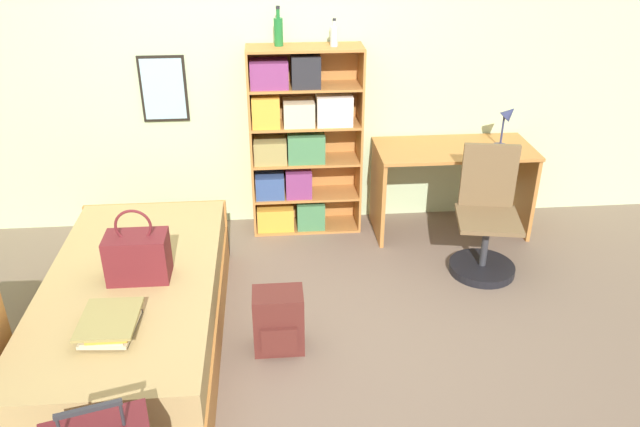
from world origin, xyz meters
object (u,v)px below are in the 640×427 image
Objects in this scene: bottle_brown at (334,36)px; book_stack_on_bed at (111,325)px; handbag at (138,256)px; backpack at (279,321)px; bed at (135,310)px; bookcase at (296,143)px; bottle_green at (278,31)px; desk at (452,173)px; desk_lamp at (507,120)px; desk_chair at (485,233)px.

book_stack_on_bed is at bearing -125.22° from bottle_brown.
handbag reaches higher than backpack.
bookcase reaches higher than bed.
bottle_green is at bearing 64.17° from book_stack_on_bed.
book_stack_on_bed is at bearing -156.67° from backpack.
bottle_brown reaches higher than bed.
handbag is 2.58m from desk.
bottle_brown is 1.48m from desk_lamp.
bookcase is at bearing 54.72° from handbag.
desk_lamp is at bearing -6.62° from bottle_green.
desk_lamp is (2.62, 1.26, 0.33)m from handbag.
desk is at bearing 29.69° from handbag.
book_stack_on_bed is at bearing -142.19° from desk.
bottle_brown is 0.57× the size of desk_lamp.
bookcase is 3.76× the size of backpack.
backpack is (0.88, -0.14, -0.04)m from bed.
backpack is at bearing -97.20° from bookcase.
book_stack_on_bed reaches higher than backpack.
bottle_brown is at bearing 144.18° from desk_chair.
backpack is at bearing -92.95° from bottle_green.
book_stack_on_bed is 0.30× the size of desk.
desk_chair is at bearing -115.86° from desk_lamp.
handbag is 2.27× the size of bottle_brown.
desk_lamp is at bearing -5.68° from bookcase.
desk_chair is at bearing 15.74° from handbag.
bottle_green is at bearing 56.53° from bed.
bed is at bearing 172.68° from handbag.
bookcase is at bearing 82.80° from backpack.
backpack is (-0.08, -1.59, -1.41)m from bottle_green.
bookcase is 1.22× the size of desk.
bookcase is 4.30× the size of desk_lamp.
bottle_green is 1.75m from desk.
desk is at bearing 176.72° from desk_lamp.
bottle_brown is 0.21× the size of desk_chair.
bed is 5.87× the size of desk_lamp.
desk_lamp is at bearing 24.85° from bed.
bottle_green is at bearing 173.38° from desk_lamp.
desk_lamp is at bearing 25.58° from handbag.
bed is 3.05m from desk_lamp.
bottle_green is (0.96, 1.45, 1.38)m from bed.
book_stack_on_bed is 0.92× the size of backpack.
backpack is at bearing -152.55° from desk_chair.
bookcase is at bearing 150.32° from desk_chair.
bookcase reaches higher than handbag.
bed is 1.66× the size of desk.
bookcase is 1.64m from desk_lamp.
book_stack_on_bed is 2.22m from bookcase.
desk is (1.35, -0.18, -1.10)m from bottle_green.
bed is 4.54× the size of handbag.
bottle_green is at bearing 87.05° from backpack.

